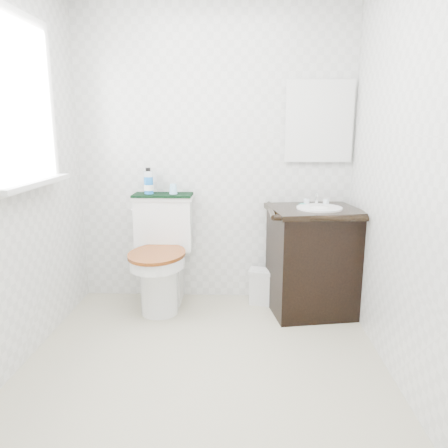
# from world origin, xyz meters

# --- Properties ---
(floor) EXTENTS (2.40, 2.40, 0.00)m
(floor) POSITION_xyz_m (0.00, 0.00, 0.00)
(floor) COLOR #ACA78A
(floor) RESTS_ON ground
(wall_back) EXTENTS (2.40, 0.00, 2.40)m
(wall_back) POSITION_xyz_m (0.00, 1.20, 1.20)
(wall_back) COLOR silver
(wall_back) RESTS_ON ground
(wall_front) EXTENTS (2.40, 0.00, 2.40)m
(wall_front) POSITION_xyz_m (0.00, -1.20, 1.20)
(wall_front) COLOR silver
(wall_front) RESTS_ON ground
(wall_right) EXTENTS (0.00, 2.40, 2.40)m
(wall_right) POSITION_xyz_m (1.10, 0.00, 1.20)
(wall_right) COLOR silver
(wall_right) RESTS_ON ground
(window) EXTENTS (0.02, 0.70, 0.90)m
(window) POSITION_xyz_m (-1.07, 0.25, 1.55)
(window) COLOR white
(window) RESTS_ON wall_left
(mirror) EXTENTS (0.50, 0.02, 0.60)m
(mirror) POSITION_xyz_m (0.82, 1.18, 1.45)
(mirror) COLOR silver
(mirror) RESTS_ON wall_back
(toilet) EXTENTS (0.48, 0.66, 0.87)m
(toilet) POSITION_xyz_m (-0.40, 0.96, 0.38)
(toilet) COLOR white
(toilet) RESTS_ON floor
(vanity) EXTENTS (0.73, 0.66, 0.92)m
(vanity) POSITION_xyz_m (0.77, 0.90, 0.43)
(vanity) COLOR black
(vanity) RESTS_ON floor
(trash_bin) EXTENTS (0.23, 0.19, 0.29)m
(trash_bin) POSITION_xyz_m (0.39, 1.04, 0.15)
(trash_bin) COLOR silver
(trash_bin) RESTS_ON floor
(towel) EXTENTS (0.46, 0.22, 0.02)m
(towel) POSITION_xyz_m (-0.40, 1.09, 0.88)
(towel) COLOR black
(towel) RESTS_ON toilet
(mouthwash_bottle) EXTENTS (0.07, 0.07, 0.21)m
(mouthwash_bottle) POSITION_xyz_m (-0.51, 1.09, 0.98)
(mouthwash_bottle) COLOR blue
(mouthwash_bottle) RESTS_ON towel
(cup) EXTENTS (0.06, 0.06, 0.08)m
(cup) POSITION_xyz_m (-0.32, 1.09, 0.93)
(cup) COLOR #98D3F8
(cup) RESTS_ON towel
(soap_bar) EXTENTS (0.07, 0.05, 0.02)m
(soap_bar) POSITION_xyz_m (0.70, 1.00, 0.83)
(soap_bar) COLOR #197B70
(soap_bar) RESTS_ON vanity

